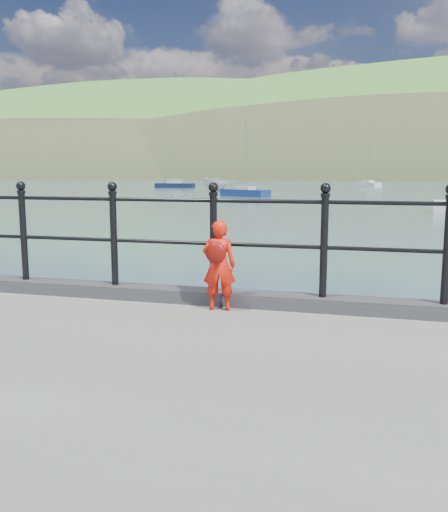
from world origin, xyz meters
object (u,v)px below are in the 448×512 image
(child, at_px, (219,265))
(sailboat_left, at_px, (175,186))
(sailboat_port, at_px, (245,193))
(sailboat_deep, at_px, (368,184))
(railing, at_px, (162,229))
(launch_white, at_px, (216,184))

(child, relative_size, sailboat_left, 0.11)
(sailboat_port, relative_size, sailboat_deep, 0.98)
(railing, bearing_deg, child, -19.44)
(railing, height_order, launch_white, railing)
(child, bearing_deg, sailboat_deep, -101.57)
(railing, height_order, sailboat_deep, sailboat_deep)
(railing, distance_m, sailboat_deep, 89.78)
(railing, distance_m, sailboat_left, 78.52)
(railing, relative_size, sailboat_left, 2.12)
(railing, xyz_separation_m, sailboat_left, (-26.99, 73.72, -1.49))
(child, bearing_deg, launch_white, -84.90)
(child, xyz_separation_m, sailboat_left, (-27.72, 73.97, -1.15))
(sailboat_left, distance_m, sailboat_port, 31.44)
(sailboat_left, relative_size, sailboat_deep, 1.08)
(child, xyz_separation_m, sailboat_deep, (1.12, 90.00, -1.15))
(railing, height_order, sailboat_port, sailboat_port)
(sailboat_port, xyz_separation_m, sailboat_deep, (11.68, 42.37, 0.00))
(railing, xyz_separation_m, child, (0.73, -0.26, -0.33))
(launch_white, distance_m, sailboat_left, 16.64)
(sailboat_left, relative_size, sailboat_port, 1.11)
(sailboat_left, bearing_deg, sailboat_deep, 31.07)
(launch_white, relative_size, sailboat_left, 0.54)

